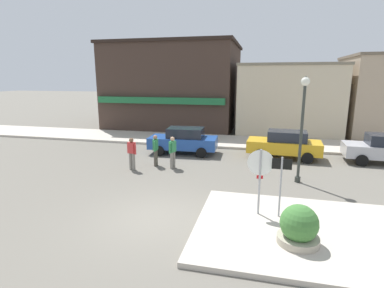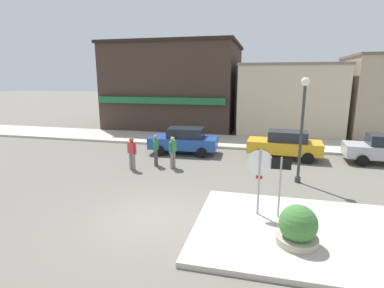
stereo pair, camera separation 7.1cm
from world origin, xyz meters
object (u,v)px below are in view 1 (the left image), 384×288
Objects in this scene: parked_car_nearest at (184,140)px; pedestrian_crossing_near at (173,151)px; stop_sign at (260,173)px; parked_car_second at (284,144)px; pedestrian_crossing_far at (156,149)px; one_way_sign at (281,181)px; pedestrian_kerb_side at (132,153)px; lamp_post at (303,115)px; planter at (299,229)px.

pedestrian_crossing_near is at bearing -85.49° from parked_car_nearest.
pedestrian_crossing_near is at bearing 133.11° from stop_sign.
parked_car_nearest is 5.81m from parked_car_second.
pedestrian_crossing_far reaches higher than parked_car_second.
pedestrian_kerb_side is (-6.82, 3.94, -0.46)m from one_way_sign.
lamp_post is at bearing -6.72° from pedestrian_crossing_near.
pedestrian_crossing_far reaches higher than planter.
lamp_post is at bearing 0.05° from pedestrian_kerb_side.
planter is 0.30× the size of parked_car_second.
lamp_post is at bearing 76.21° from one_way_sign.
parked_car_second is (0.19, 9.52, 0.25)m from planter.
one_way_sign is 0.51× the size of parked_car_second.
pedestrian_crossing_far is 1.28m from pedestrian_kerb_side.
parked_car_nearest is at bearing 94.51° from pedestrian_crossing_near.
stop_sign is at bearing -42.33° from pedestrian_crossing_far.
parked_car_second is 6.49m from pedestrian_crossing_near.
stop_sign is 4.46m from lamp_post.
pedestrian_kerb_side is at bearing -179.95° from lamp_post.
planter is at bearing -48.97° from pedestrian_crossing_near.
lamp_post is 2.82× the size of pedestrian_kerb_side.
pedestrian_kerb_side is (-1.87, -0.70, 0.00)m from pedestrian_crossing_near.
one_way_sign is at bearing -4.30° from stop_sign.
lamp_post reaches higher than parked_car_second.
pedestrian_crossing_near is at bearing -12.36° from pedestrian_crossing_far.
parked_car_second is at bearing 31.09° from pedestrian_crossing_near.
lamp_post is at bearing -85.04° from parked_car_second.
one_way_sign reaches higher than planter.
one_way_sign is 1.77m from planter.
one_way_sign is 6.80m from pedestrian_crossing_near.
parked_car_nearest is 3.04m from pedestrian_crossing_near.
stop_sign reaches higher than pedestrian_kerb_side.
one_way_sign is 1.71× the size of planter.
pedestrian_crossing_far reaches higher than parked_car_nearest.
stop_sign is 0.51× the size of lamp_post.
parked_car_second is at bearing 94.96° from lamp_post.
stop_sign is 6.33m from pedestrian_crossing_near.
lamp_post reaches higher than planter.
lamp_post reaches higher than pedestrian_crossing_near.
stop_sign is 2.13m from planter.
one_way_sign is 1.30× the size of pedestrian_crossing_far.
pedestrian_crossing_near is (0.24, -3.03, 0.06)m from parked_car_nearest.
parked_car_second is 8.47m from pedestrian_kerb_side.
parked_car_second is 2.55× the size of pedestrian_crossing_far.
pedestrian_crossing_far is (-0.74, -2.82, 0.06)m from parked_car_nearest.
stop_sign reaches higher than pedestrian_crossing_near.
lamp_post is 7.50m from parked_car_nearest.
one_way_sign is 0.46× the size of lamp_post.
one_way_sign is 0.51× the size of parked_car_nearest.
pedestrian_crossing_near is at bearing 136.79° from one_way_sign.
parked_car_second is at bearing 25.64° from pedestrian_crossing_far.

